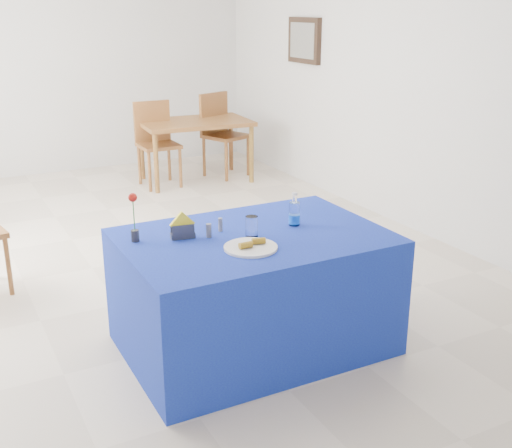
{
  "coord_description": "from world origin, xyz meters",
  "views": [
    {
      "loc": [
        -1.63,
        -5.04,
        2.09
      ],
      "look_at": [
        -0.05,
        -2.0,
        0.92
      ],
      "focal_mm": 45.0,
      "sensor_mm": 36.0,
      "label": 1
    }
  ],
  "objects": [
    {
      "name": "water_bottle",
      "position": [
        0.38,
        -1.72,
        0.83
      ],
      "size": [
        0.07,
        0.07,
        0.21
      ],
      "color": "white",
      "rests_on": "blue_table"
    },
    {
      "name": "chair_bg_left",
      "position": [
        0.83,
        2.3,
        0.58
      ],
      "size": [
        0.45,
        0.45,
        1.01
      ],
      "rotation": [
        0.0,
        0.0,
        0.0
      ],
      "color": "brown",
      "rests_on": "floor"
    },
    {
      "name": "plate",
      "position": [
        -0.06,
        -1.97,
        0.77
      ],
      "size": [
        0.31,
        0.31,
        0.01
      ],
      "primitive_type": "cylinder",
      "color": "silver",
      "rests_on": "blue_table"
    },
    {
      "name": "oak_table",
      "position": [
        1.32,
        2.23,
        0.68
      ],
      "size": [
        1.37,
        0.94,
        0.76
      ],
      "color": "olive",
      "rests_on": "floor"
    },
    {
      "name": "picture_frame",
      "position": [
        2.47,
        1.6,
        1.7
      ],
      "size": [
        0.06,
        0.64,
        0.52
      ],
      "primitive_type": "cube",
      "color": "black",
      "rests_on": "room_shell"
    },
    {
      "name": "chair_bg_right",
      "position": [
        1.72,
        2.37,
        0.6
      ],
      "size": [
        0.6,
        0.6,
        1.04
      ],
      "rotation": [
        0.0,
        0.0,
        0.36
      ],
      "color": "brown",
      "rests_on": "floor"
    },
    {
      "name": "drinking_glass",
      "position": [
        0.04,
        -1.79,
        0.82
      ],
      "size": [
        0.08,
        0.08,
        0.13
      ],
      "primitive_type": "cylinder",
      "color": "white",
      "rests_on": "blue_table"
    },
    {
      "name": "salt_shaker",
      "position": [
        -0.09,
        -1.61,
        0.8
      ],
      "size": [
        0.03,
        0.03,
        0.08
      ],
      "primitive_type": "cylinder",
      "color": "slate",
      "rests_on": "blue_table"
    },
    {
      "name": "floor",
      "position": [
        0.0,
        0.0,
        0.0
      ],
      "size": [
        7.0,
        7.0,
        0.0
      ],
      "primitive_type": "plane",
      "color": "beige",
      "rests_on": "ground"
    },
    {
      "name": "picture_art",
      "position": [
        2.44,
        1.6,
        1.7
      ],
      "size": [
        0.02,
        0.52,
        0.4
      ],
      "primitive_type": "cube",
      "color": "#998C66",
      "rests_on": "room_shell"
    },
    {
      "name": "pepper_shaker",
      "position": [
        -0.2,
        -1.68,
        0.8
      ],
      "size": [
        0.03,
        0.03,
        0.08
      ],
      "primitive_type": "cylinder",
      "color": "slate",
      "rests_on": "blue_table"
    },
    {
      "name": "room_shell",
      "position": [
        0.0,
        0.0,
        1.75
      ],
      "size": [
        7.0,
        7.0,
        7.0
      ],
      "color": "silver",
      "rests_on": "ground"
    },
    {
      "name": "blue_table",
      "position": [
        0.06,
        -1.76,
        0.38
      ],
      "size": [
        1.6,
        1.1,
        0.76
      ],
      "color": "#101D99",
      "rests_on": "floor"
    },
    {
      "name": "banana_pieces",
      "position": [
        -0.05,
        -1.97,
        0.79
      ],
      "size": [
        0.18,
        0.08,
        0.04
      ],
      "color": "gold",
      "rests_on": "plate"
    },
    {
      "name": "rose_vase",
      "position": [
        -0.61,
        -1.54,
        0.91
      ],
      "size": [
        0.05,
        0.05,
        0.3
      ],
      "color": "#252529",
      "rests_on": "blue_table"
    },
    {
      "name": "napkin_holder",
      "position": [
        -0.34,
        -1.62,
        0.81
      ],
      "size": [
        0.16,
        0.08,
        0.17
      ],
      "color": "#3C3C41",
      "rests_on": "blue_table"
    }
  ]
}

